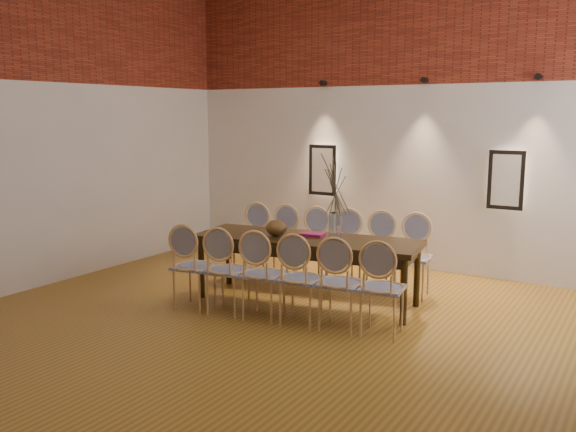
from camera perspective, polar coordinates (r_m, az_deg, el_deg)
The scene contains 27 objects.
floor at distance 5.74m, azimuth -1.92°, elevation -12.22°, with size 7.00×7.00×0.02m, color olive.
wall_back at distance 8.51m, azimuth 11.51°, elevation 8.57°, with size 7.00×0.10×4.00m, color silver.
wall_left at distance 7.88m, azimuth -24.27°, elevation 7.87°, with size 0.10×7.00×4.00m, color silver.
brick_band_back at distance 8.52m, azimuth 11.63°, elevation 17.00°, with size 7.00×0.02×1.50m, color maroon.
brick_band_left at distance 7.90m, azimuth -24.61°, elevation 16.96°, with size 0.02×7.00×1.50m, color maroon.
niche_left at distance 9.00m, azimuth 3.34°, elevation 4.32°, with size 0.36×0.06×0.66m, color #FFEAC6.
niche_right at distance 8.09m, azimuth 19.77°, elevation 3.19°, with size 0.36×0.06×0.66m, color #FFEAC6.
spot_fixture_left at distance 8.94m, azimuth 3.32°, elevation 12.31°, with size 0.08×0.08×0.10m, color black.
spot_fixture_mid at distance 8.33m, azimuth 12.64°, elevation 12.30°, with size 0.08×0.08×0.10m, color black.
spot_fixture_right at distance 7.98m, azimuth 22.38°, elevation 11.96°, with size 0.08×0.08×0.10m, color black.
dining_table at distance 6.91m, azimuth 1.75°, elevation -5.06°, with size 2.52×0.81×0.75m, color #301F09.
chair_near_a at distance 6.75m, azimuth -8.77°, elevation -4.68°, with size 0.44×0.44×0.94m, color #E3B476, non-canonical shape.
chair_near_b at distance 6.55m, azimuth -5.64°, elevation -5.07°, with size 0.44×0.44×0.94m, color #E3B476, non-canonical shape.
chair_near_c at distance 6.36m, azimuth -2.30°, elevation -5.47°, with size 0.44×0.44×0.94m, color #E3B476, non-canonical shape.
chair_near_d at distance 6.20m, azimuth 1.23°, elevation -5.87°, with size 0.44×0.44×0.94m, color #E3B476, non-canonical shape.
chair_near_e at distance 6.06m, azimuth 4.95°, elevation -6.27°, with size 0.44×0.44×0.94m, color #E3B476, non-canonical shape.
chair_near_f at distance 5.94m, azimuth 8.82°, elevation -6.66°, with size 0.44×0.44×0.94m, color #E3B476, non-canonical shape.
chair_far_a at distance 7.92m, azimuth -3.51°, elevation -2.47°, with size 0.44×0.44×0.94m, color #E3B476, non-canonical shape.
chair_far_b at distance 7.74m, azimuth -0.73°, elevation -2.74°, with size 0.44×0.44×0.94m, color #E3B476, non-canonical shape.
chair_far_c at distance 7.58m, azimuth 2.18°, elevation -3.00°, with size 0.44×0.44×0.94m, color #E3B476, non-canonical shape.
chair_far_d at distance 7.45m, azimuth 5.21°, elevation -3.27°, with size 0.44×0.44×0.94m, color #E3B476, non-canonical shape.
chair_far_e at distance 7.33m, azimuth 8.34°, elevation -3.54°, with size 0.44×0.44×0.94m, color #E3B476, non-canonical shape.
chair_far_f at distance 7.24m, azimuth 11.56°, elevation -3.80°, with size 0.44×0.44×0.94m, color #E3B476, non-canonical shape.
vase at distance 6.68m, azimuth 4.41°, elevation -0.97°, with size 0.14×0.14×0.30m, color silver.
dried_branches at distance 6.62m, azimuth 4.46°, elevation 2.86°, with size 0.50×0.50×0.70m, color #463E2A, non-canonical shape.
bowl at distance 6.90m, azimuth -1.11°, elevation -1.12°, with size 0.24×0.24×0.18m, color brown.
book at distance 6.92m, azimuth 2.28°, elevation -1.73°, with size 0.26×0.18×0.03m, color #931554.
Camera 1 is at (2.96, -4.43, 2.12)m, focal length 38.00 mm.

